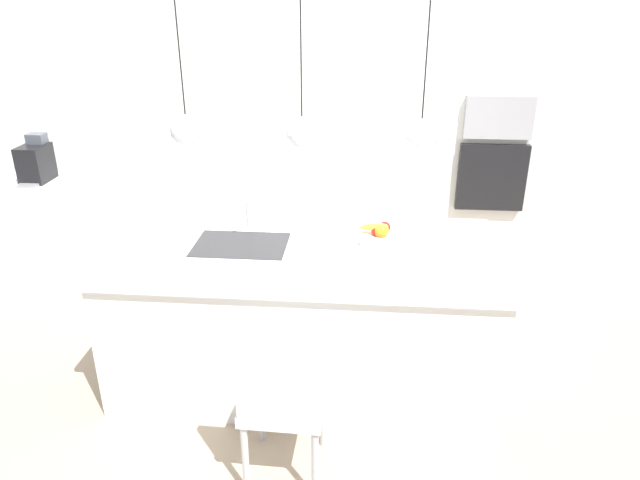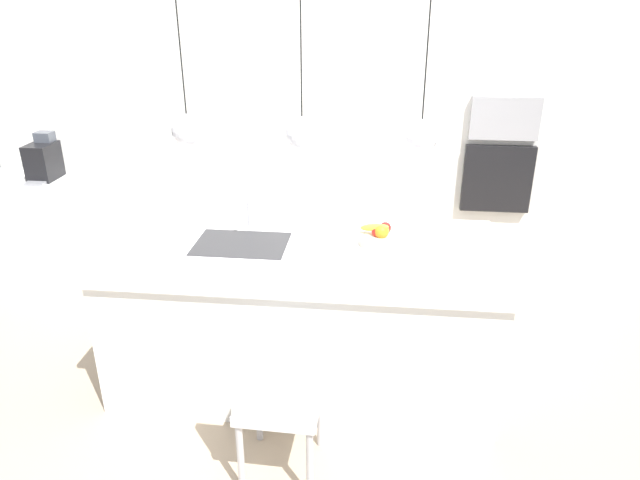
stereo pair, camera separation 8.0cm
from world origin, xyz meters
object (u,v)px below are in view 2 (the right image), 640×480
object	(u,v)px
fruit_bowl	(381,236)
coffee_machine	(43,160)
oven	(497,179)
microwave	(505,118)
chair_near	(278,398)

from	to	relation	value
fruit_bowl	coffee_machine	bearing A→B (deg)	157.29
coffee_machine	oven	xyz separation A→B (m)	(3.77, 0.30, -0.12)
coffee_machine	oven	bearing A→B (deg)	4.50
fruit_bowl	oven	size ratio (longest dim) A/B	0.51
fruit_bowl	microwave	world-z (taller)	microwave
oven	chair_near	world-z (taller)	oven
microwave	oven	world-z (taller)	microwave
chair_near	oven	bearing A→B (deg)	60.27
fruit_bowl	chair_near	xyz separation A→B (m)	(-0.47, -0.98, -0.46)
coffee_machine	chair_near	distance (m)	3.25
chair_near	coffee_machine	bearing A→B (deg)	137.44
coffee_machine	oven	distance (m)	3.79
microwave	fruit_bowl	bearing A→B (deg)	-122.27
microwave	oven	size ratio (longest dim) A/B	0.96
microwave	chair_near	distance (m)	2.98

